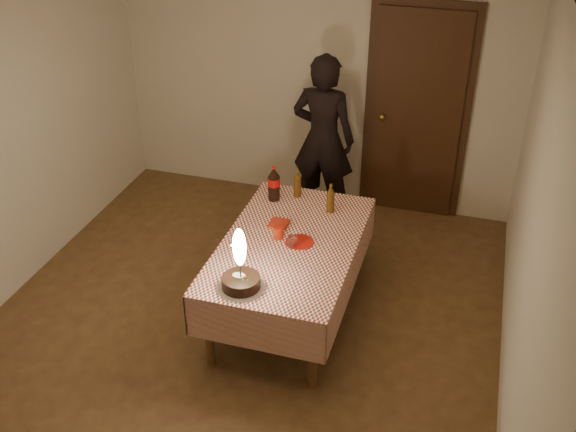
% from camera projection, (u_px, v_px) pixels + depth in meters
% --- Properties ---
extents(ground, '(4.00, 4.50, 0.01)m').
position_uv_depth(ground, '(241.00, 325.00, 5.40)').
color(ground, brown).
rests_on(ground, ground).
extents(room_shell, '(4.04, 4.54, 2.62)m').
position_uv_depth(room_shell, '(241.00, 132.00, 4.59)').
color(room_shell, beige).
rests_on(room_shell, ground).
extents(dining_table, '(1.02, 1.72, 0.69)m').
position_uv_depth(dining_table, '(290.00, 252.00, 5.23)').
color(dining_table, brown).
rests_on(dining_table, ground).
extents(birthday_cake, '(0.34, 0.34, 0.48)m').
position_uv_depth(birthday_cake, '(241.00, 273.00, 4.63)').
color(birthday_cake, white).
rests_on(birthday_cake, dining_table).
extents(red_plate, '(0.22, 0.22, 0.01)m').
position_uv_depth(red_plate, '(300.00, 242.00, 5.18)').
color(red_plate, red).
rests_on(red_plate, dining_table).
extents(red_cup, '(0.08, 0.08, 0.10)m').
position_uv_depth(red_cup, '(278.00, 233.00, 5.21)').
color(red_cup, '#B7210C').
rests_on(red_cup, dining_table).
extents(clear_cup, '(0.07, 0.07, 0.09)m').
position_uv_depth(clear_cup, '(292.00, 242.00, 5.11)').
color(clear_cup, silver).
rests_on(clear_cup, dining_table).
extents(napkin_stack, '(0.15, 0.15, 0.02)m').
position_uv_depth(napkin_stack, '(279.00, 223.00, 5.40)').
color(napkin_stack, '#B42714').
rests_on(napkin_stack, dining_table).
extents(cola_bottle, '(0.10, 0.10, 0.32)m').
position_uv_depth(cola_bottle, '(274.00, 184.00, 5.67)').
color(cola_bottle, black).
rests_on(cola_bottle, dining_table).
extents(amber_bottle_left, '(0.06, 0.06, 0.25)m').
position_uv_depth(amber_bottle_left, '(297.00, 184.00, 5.74)').
color(amber_bottle_left, '#52320E').
rests_on(amber_bottle_left, dining_table).
extents(amber_bottle_right, '(0.06, 0.06, 0.25)m').
position_uv_depth(amber_bottle_right, '(330.00, 199.00, 5.52)').
color(amber_bottle_right, '#52320E').
rests_on(amber_bottle_right, dining_table).
extents(photographer, '(0.64, 0.47, 1.68)m').
position_uv_depth(photographer, '(323.00, 139.00, 6.43)').
color(photographer, black).
rests_on(photographer, ground).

